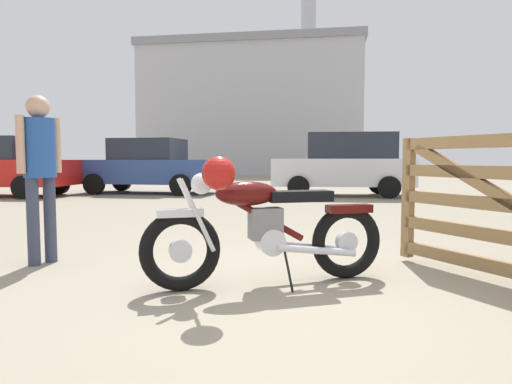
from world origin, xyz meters
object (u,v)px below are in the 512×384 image
red_hatchback_near (149,166)px  blue_hatchback_right (344,164)px  vintage_motorcycle (262,226)px  bystander (40,161)px

red_hatchback_near → blue_hatchback_right: bearing=0.7°
vintage_motorcycle → bystander: (-2.26, 0.51, 0.53)m
blue_hatchback_right → bystander: bearing=67.2°
bystander → blue_hatchback_right: blue_hatchback_right is taller
vintage_motorcycle → bystander: size_ratio=1.18×
blue_hatchback_right → red_hatchback_near: 5.92m
blue_hatchback_right → red_hatchback_near: blue_hatchback_right is taller
vintage_motorcycle → bystander: 2.37m
red_hatchback_near → bystander: bearing=-72.0°
vintage_motorcycle → bystander: bystander is taller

